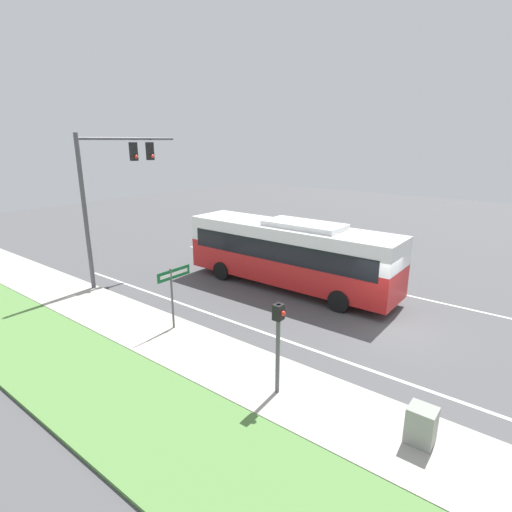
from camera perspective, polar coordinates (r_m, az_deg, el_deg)
name	(u,v)px	position (r m, az deg, el deg)	size (l,w,h in m)	color
ground_plane	(385,323)	(16.97, 17.90, -9.14)	(80.00, 80.00, 0.00)	#4C4C4F
sidewalk	(304,398)	(11.98, 6.90, -19.52)	(2.80, 80.00, 0.12)	#ADA89E
grass_verge	(229,470)	(9.99, -3.91, -28.18)	(3.60, 80.00, 0.10)	#568442
lane_divider_near	(345,361)	(13.97, 12.58, -14.44)	(0.14, 30.00, 0.01)	silver
lane_divider_far	(413,297)	(20.16, 21.48, -5.41)	(0.14, 30.00, 0.01)	silver
bus	(289,251)	(19.48, 4.73, 0.73)	(2.68, 10.84, 3.38)	red
signal_gantry	(112,181)	(20.81, -19.92, 10.10)	(5.61, 0.41, 7.37)	#4C4C51
pedestrian_signal	(278,334)	(11.13, 3.19, -11.10)	(0.28, 0.34, 2.81)	#4C4C51
street_sign	(173,286)	(15.29, -11.75, -4.22)	(1.54, 0.08, 2.49)	#4C4C51
utility_cabinet	(421,425)	(10.92, 22.53, -21.42)	(0.56, 0.64, 0.92)	gray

